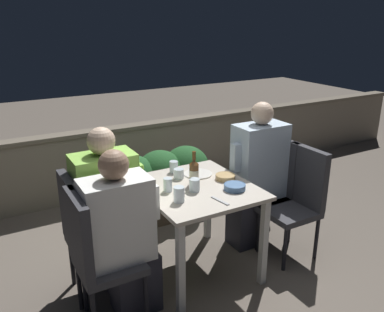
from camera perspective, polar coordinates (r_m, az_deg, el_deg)
name	(u,v)px	position (r m, az deg, el deg)	size (l,w,h in m)	color
ground_plane	(196,269)	(3.42, 0.57, -15.61)	(16.00, 16.00, 0.00)	#665B51
parapet_wall	(118,160)	(4.71, -10.37, -0.49)	(9.00, 0.18, 0.78)	gray
dining_table	(196,199)	(3.10, 0.61, -6.04)	(0.80, 0.89, 0.73)	#BCB2A3
planter_hedge	(160,181)	(4.04, -4.48, -3.59)	(1.06, 0.47, 0.71)	brown
chair_left_near	(93,250)	(2.71, -13.68, -12.74)	(0.41, 0.41, 0.93)	#333338
person_white_polo	(123,236)	(2.73, -9.64, -10.99)	(0.50, 0.26, 1.19)	#282833
chair_left_far	(84,228)	(2.97, -14.92, -9.76)	(0.41, 0.41, 0.93)	#333338
person_green_blouse	(111,211)	(2.98, -11.34, -7.63)	(0.50, 0.26, 1.25)	#282833
chair_right_near	(299,194)	(3.51, 14.75, -5.16)	(0.41, 0.41, 0.93)	#333338
chair_right_far	(273,181)	(3.71, 11.30, -3.49)	(0.41, 0.41, 0.93)	#333338
person_blue_shirt	(256,175)	(3.56, 8.96, -2.71)	(0.51, 0.26, 1.28)	#282833
beer_bottle	(193,172)	(3.05, 0.20, -2.29)	(0.07, 0.07, 0.26)	brown
plate_0	(198,174)	(3.28, 0.85, -2.52)	(0.23, 0.23, 0.01)	silver
bowl_0	(225,177)	(3.19, 4.69, -2.89)	(0.15, 0.15, 0.04)	tan
bowl_1	(235,186)	(3.01, 6.02, -4.27)	(0.16, 0.16, 0.04)	#4C709E
glass_cup_0	(174,167)	(3.32, -2.58, -1.52)	(0.07, 0.07, 0.09)	silver
glass_cup_1	(168,185)	(2.97, -3.41, -4.03)	(0.06, 0.06, 0.10)	silver
glass_cup_2	(179,194)	(2.80, -1.83, -5.40)	(0.08, 0.08, 0.11)	silver
glass_cup_3	(179,174)	(3.19, -1.88, -2.49)	(0.08, 0.08, 0.08)	silver
glass_cup_4	(194,185)	(2.96, 0.35, -4.09)	(0.08, 0.08, 0.09)	silver
fork_0	(220,201)	(2.83, 3.94, -6.27)	(0.05, 0.17, 0.01)	silver
potted_plant	(261,168)	(4.21, 9.65, -1.63)	(0.38, 0.38, 0.78)	brown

